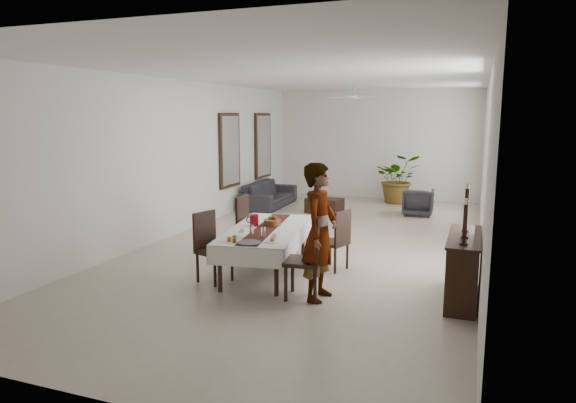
{
  "coord_description": "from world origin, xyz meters",
  "views": [
    {
      "loc": [
        2.89,
        -9.32,
        2.49
      ],
      "look_at": [
        -0.06,
        -1.4,
        1.05
      ],
      "focal_mm": 32.0,
      "sensor_mm": 36.0,
      "label": 1
    }
  ],
  "objects_px": {
    "woman": "(320,232)",
    "dining_table_top": "(266,230)",
    "sofa": "(269,194)",
    "sideboard_body": "(463,269)",
    "red_pitcher": "(254,220)"
  },
  "relations": [
    {
      "from": "woman",
      "to": "dining_table_top",
      "type": "bearing_deg",
      "value": 56.6
    },
    {
      "from": "woman",
      "to": "sofa",
      "type": "bearing_deg",
      "value": 31.82
    },
    {
      "from": "woman",
      "to": "sideboard_body",
      "type": "bearing_deg",
      "value": -67.28
    },
    {
      "from": "red_pitcher",
      "to": "sofa",
      "type": "distance_m",
      "value": 5.77
    },
    {
      "from": "red_pitcher",
      "to": "woman",
      "type": "height_order",
      "value": "woman"
    },
    {
      "from": "dining_table_top",
      "to": "red_pitcher",
      "type": "height_order",
      "value": "red_pitcher"
    },
    {
      "from": "dining_table_top",
      "to": "sofa",
      "type": "distance_m",
      "value": 5.95
    },
    {
      "from": "red_pitcher",
      "to": "dining_table_top",
      "type": "bearing_deg",
      "value": -22.11
    },
    {
      "from": "dining_table_top",
      "to": "sideboard_body",
      "type": "distance_m",
      "value": 3.0
    },
    {
      "from": "dining_table_top",
      "to": "red_pitcher",
      "type": "bearing_deg",
      "value": 149.04
    },
    {
      "from": "red_pitcher",
      "to": "sideboard_body",
      "type": "xyz_separation_m",
      "value": [
        3.23,
        -0.36,
        -0.37
      ]
    },
    {
      "from": "dining_table_top",
      "to": "woman",
      "type": "height_order",
      "value": "woman"
    },
    {
      "from": "dining_table_top",
      "to": "woman",
      "type": "bearing_deg",
      "value": -46.14
    },
    {
      "from": "sofa",
      "to": "sideboard_body",
      "type": "bearing_deg",
      "value": -139.7
    },
    {
      "from": "sideboard_body",
      "to": "sofa",
      "type": "height_order",
      "value": "sideboard_body"
    }
  ]
}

